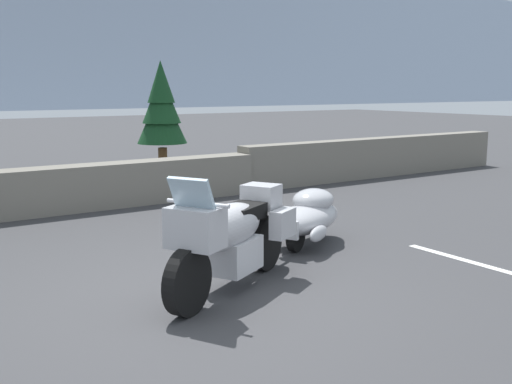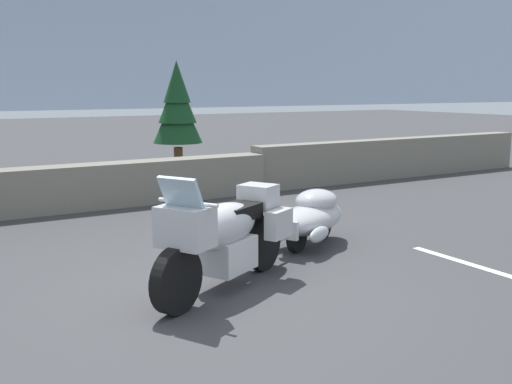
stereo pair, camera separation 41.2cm
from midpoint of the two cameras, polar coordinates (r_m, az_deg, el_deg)
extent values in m
plane|color=#38383A|center=(6.27, -4.51, -10.27)|extent=(80.00, 80.00, 0.00)
cube|color=slate|center=(11.04, -16.88, 0.28)|extent=(8.00, 0.57, 0.80)
cube|color=slate|center=(15.10, 13.98, 3.16)|extent=(8.00, 0.46, 0.95)
cylinder|color=black|center=(5.85, -5.52, -8.38)|extent=(0.65, 0.44, 0.66)
cylinder|color=black|center=(7.19, 2.26, -4.86)|extent=(0.65, 0.44, 0.66)
cube|color=silver|center=(6.53, -0.98, -5.93)|extent=(0.74, 0.67, 0.36)
ellipsoid|color=#B2B2B7|center=(6.36, -1.46, -3.28)|extent=(1.26, 0.96, 0.48)
cube|color=#B2B2B7|center=(5.83, -4.74, -3.32)|extent=(0.56, 0.63, 0.40)
cube|color=#9EB7C6|center=(5.72, -5.07, -0.20)|extent=(0.38, 0.48, 0.34)
cube|color=black|center=(6.59, -0.08, -1.92)|extent=(0.66, 0.58, 0.16)
cube|color=#B2B2B7|center=(6.98, 1.91, -0.43)|extent=(0.47, 0.50, 0.28)
cube|color=#B2B2B7|center=(6.85, 3.89, -3.03)|extent=(0.43, 0.33, 0.32)
cube|color=#B2B2B7|center=(7.14, -0.41, -2.49)|extent=(0.43, 0.33, 0.32)
cylinder|color=silver|center=(5.82, -4.48, -1.02)|extent=(0.37, 0.63, 0.04)
cylinder|color=silver|center=(5.81, -5.27, -5.91)|extent=(0.26, 0.18, 0.54)
cylinder|color=black|center=(8.01, 5.39, -4.17)|extent=(0.43, 0.30, 0.44)
cylinder|color=black|center=(8.75, 7.70, -3.02)|extent=(0.43, 0.30, 0.44)
ellipsoid|color=#B2B2B7|center=(8.34, 6.62, -2.50)|extent=(1.64, 1.31, 0.40)
ellipsoid|color=#B2B2B7|center=(8.46, 7.14, -0.82)|extent=(0.90, 0.84, 0.32)
cube|color=silver|center=(7.72, 4.46, -3.63)|extent=(0.21, 0.31, 0.24)
ellipsoid|color=#B2B2B7|center=(7.87, 7.51, -4.02)|extent=(0.52, 0.37, 0.20)
ellipsoid|color=#B2B2B7|center=(8.13, 3.35, -3.49)|extent=(0.52, 0.37, 0.20)
cylinder|color=silver|center=(7.40, 3.11, -4.92)|extent=(0.64, 0.38, 0.05)
cylinder|color=brown|center=(14.06, -6.53, 2.62)|extent=(0.21, 0.21, 0.80)
cone|color=#143D1E|center=(13.97, -6.62, 7.25)|extent=(1.13, 1.13, 1.26)
cone|color=#143D1E|center=(13.95, -6.65, 8.81)|extent=(0.88, 0.88, 1.11)
cone|color=#143D1E|center=(13.95, -6.68, 10.37)|extent=(0.62, 0.62, 0.95)
camera|label=1|loc=(0.21, -88.45, 0.27)|focal=42.18mm
camera|label=2|loc=(0.21, 91.55, -0.27)|focal=42.18mm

